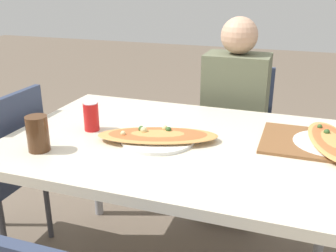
{
  "coord_description": "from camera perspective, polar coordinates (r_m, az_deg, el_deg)",
  "views": [
    {
      "loc": [
        0.46,
        -1.43,
        1.38
      ],
      "look_at": [
        -0.04,
        -0.01,
        0.82
      ],
      "focal_mm": 42.0,
      "sensor_mm": 36.0,
      "label": 1
    }
  ],
  "objects": [
    {
      "name": "dining_table",
      "position": [
        1.65,
        1.29,
        -4.06
      ],
      "size": [
        1.4,
        0.96,
        0.76
      ],
      "color": "beige",
      "rests_on": "ground_plane"
    },
    {
      "name": "chair_far_seated",
      "position": [
        2.42,
        9.84,
        -0.7
      ],
      "size": [
        0.4,
        0.4,
        0.89
      ],
      "rotation": [
        0.0,
        0.0,
        3.14
      ],
      "color": "#2D3851",
      "rests_on": "ground_plane"
    },
    {
      "name": "chair_side_left",
      "position": [
        2.12,
        -22.85,
        -5.34
      ],
      "size": [
        0.4,
        0.4,
        0.89
      ],
      "rotation": [
        0.0,
        0.0,
        1.57
      ],
      "color": "#2D3851",
      "rests_on": "ground_plane"
    },
    {
      "name": "person_seated",
      "position": [
        2.25,
        9.63,
        2.88
      ],
      "size": [
        0.35,
        0.26,
        1.2
      ],
      "rotation": [
        0.0,
        0.0,
        3.14
      ],
      "color": "#2D2D38",
      "rests_on": "ground_plane"
    },
    {
      "name": "pizza_main",
      "position": [
        1.61,
        -1.53,
        -1.53
      ],
      "size": [
        0.53,
        0.33,
        0.05
      ],
      "color": "white",
      "rests_on": "dining_table"
    },
    {
      "name": "soda_can",
      "position": [
        1.74,
        -11.08,
        1.35
      ],
      "size": [
        0.07,
        0.07,
        0.12
      ],
      "color": "red",
      "rests_on": "dining_table"
    },
    {
      "name": "drink_glass",
      "position": [
        1.58,
        -18.38,
        -1.06
      ],
      "size": [
        0.08,
        0.08,
        0.14
      ],
      "color": "#4C2D19",
      "rests_on": "dining_table"
    },
    {
      "name": "serving_tray",
      "position": [
        1.69,
        20.78,
        -2.34
      ],
      "size": [
        0.43,
        0.34,
        0.01
      ],
      "color": "brown",
      "rests_on": "dining_table"
    },
    {
      "name": "pizza_second",
      "position": [
        1.69,
        22.55,
        -2.15
      ],
      "size": [
        0.29,
        0.45,
        0.05
      ],
      "color": "white",
      "rests_on": "dining_table"
    }
  ]
}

